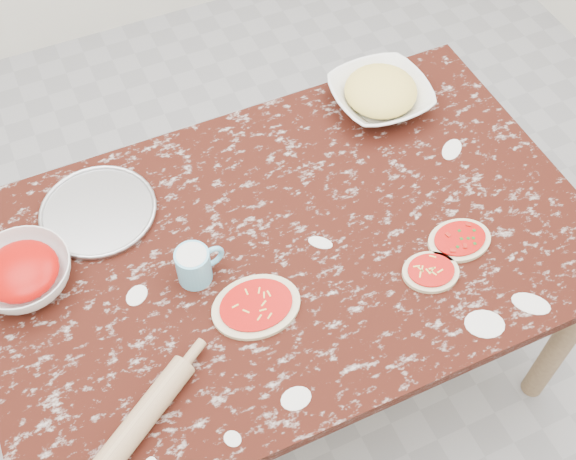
# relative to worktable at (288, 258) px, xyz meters

# --- Properties ---
(ground) EXTENTS (4.00, 4.00, 0.00)m
(ground) POSITION_rel_worktable_xyz_m (0.00, 0.00, -0.67)
(ground) COLOR gray
(worktable) EXTENTS (1.60, 1.00, 0.75)m
(worktable) POSITION_rel_worktable_xyz_m (0.00, 0.00, 0.00)
(worktable) COLOR black
(worktable) RESTS_ON ground
(pizza_tray) EXTENTS (0.32, 0.32, 0.01)m
(pizza_tray) POSITION_rel_worktable_xyz_m (-0.43, 0.30, 0.09)
(pizza_tray) COLOR #B2B2B7
(pizza_tray) RESTS_ON worktable
(sauce_bowl) EXTENTS (0.26, 0.26, 0.08)m
(sauce_bowl) POSITION_rel_worktable_xyz_m (-0.65, 0.16, 0.12)
(sauce_bowl) COLOR white
(sauce_bowl) RESTS_ON worktable
(cheese_bowl) EXTENTS (0.29, 0.29, 0.07)m
(cheese_bowl) POSITION_rel_worktable_xyz_m (0.46, 0.35, 0.12)
(cheese_bowl) COLOR white
(cheese_bowl) RESTS_ON worktable
(flour_mug) EXTENTS (0.13, 0.09, 0.10)m
(flour_mug) POSITION_rel_worktable_xyz_m (-0.26, -0.00, 0.14)
(flour_mug) COLOR #6BC1E5
(flour_mug) RESTS_ON worktable
(pizza_left) EXTENTS (0.23, 0.18, 0.02)m
(pizza_left) POSITION_rel_worktable_xyz_m (-0.15, -0.15, 0.09)
(pizza_left) COLOR beige
(pizza_left) RESTS_ON worktable
(pizza_mid) EXTENTS (0.17, 0.15, 0.02)m
(pizza_mid) POSITION_rel_worktable_xyz_m (0.29, -0.24, 0.09)
(pizza_mid) COLOR beige
(pizza_mid) RESTS_ON worktable
(pizza_right) EXTENTS (0.18, 0.14, 0.02)m
(pizza_right) POSITION_rel_worktable_xyz_m (0.41, -0.19, 0.09)
(pizza_right) COLOR beige
(pizza_right) RESTS_ON worktable
(rolling_pin) EXTENTS (0.28, 0.21, 0.06)m
(rolling_pin) POSITION_rel_worktable_xyz_m (-0.49, -0.31, 0.11)
(rolling_pin) COLOR tan
(rolling_pin) RESTS_ON worktable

